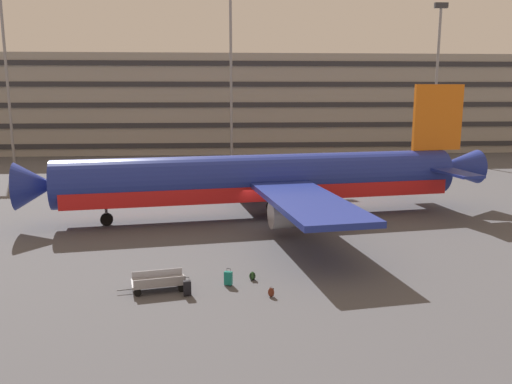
% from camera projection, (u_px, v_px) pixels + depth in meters
% --- Properties ---
extents(ground_plane, '(600.00, 600.00, 0.00)m').
position_uv_depth(ground_plane, '(260.00, 223.00, 39.07)').
color(ground_plane, '#4C4C51').
extents(terminal_structure, '(122.77, 16.10, 14.86)m').
position_uv_depth(terminal_structure, '(236.00, 103.00, 86.03)').
color(terminal_structure, gray).
rests_on(terminal_structure, ground_plane).
extents(airliner, '(35.81, 29.10, 10.04)m').
position_uv_depth(airliner, '(267.00, 179.00, 40.27)').
color(airliner, navy).
rests_on(airliner, ground_plane).
extents(light_mast_far_left, '(1.80, 0.50, 21.60)m').
position_uv_depth(light_mast_far_left, '(6.00, 67.00, 68.55)').
color(light_mast_far_left, gray).
rests_on(light_mast_far_left, ground_plane).
extents(light_mast_left, '(1.80, 0.50, 24.85)m').
position_uv_depth(light_mast_left, '(231.00, 55.00, 70.23)').
color(light_mast_left, gray).
rests_on(light_mast_left, ground_plane).
extents(light_mast_center_left, '(1.80, 0.50, 21.03)m').
position_uv_depth(light_mast_center_left, '(437.00, 70.00, 72.53)').
color(light_mast_center_left, gray).
rests_on(light_mast_center_left, ground_plane).
extents(suitcase_silver, '(0.40, 0.32, 0.90)m').
position_uv_depth(suitcase_silver, '(187.00, 288.00, 25.17)').
color(suitcase_silver, black).
rests_on(suitcase_silver, ground_plane).
extents(suitcase_scuffed, '(0.44, 0.36, 0.87)m').
position_uv_depth(suitcase_scuffed, '(228.00, 278.00, 26.48)').
color(suitcase_scuffed, '#147266').
rests_on(suitcase_scuffed, ground_plane).
extents(backpack_navy, '(0.35, 0.30, 0.50)m').
position_uv_depth(backpack_navy, '(271.00, 293.00, 25.03)').
color(backpack_navy, '#592619').
rests_on(backpack_navy, ground_plane).
extents(backpack_large, '(0.34, 0.31, 0.48)m').
position_uv_depth(backpack_large, '(252.00, 276.00, 27.30)').
color(backpack_large, '#264C26').
rests_on(backpack_large, ground_plane).
extents(baggage_cart, '(3.37, 1.81, 0.82)m').
position_uv_depth(baggage_cart, '(159.00, 282.00, 25.88)').
color(baggage_cart, gray).
rests_on(baggage_cart, ground_plane).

